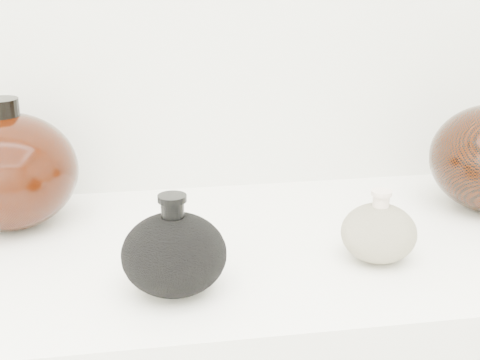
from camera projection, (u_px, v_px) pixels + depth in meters
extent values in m
cube|color=white|center=(222.00, 254.00, 0.97)|extent=(1.20, 0.50, 0.03)
ellipsoid|color=black|center=(174.00, 254.00, 0.82)|extent=(0.15, 0.15, 0.10)
cylinder|color=black|center=(173.00, 210.00, 0.80)|extent=(0.03, 0.03, 0.03)
cylinder|color=black|center=(172.00, 198.00, 0.79)|extent=(0.04, 0.04, 0.01)
ellipsoid|color=beige|center=(379.00, 233.00, 0.90)|extent=(0.11, 0.11, 0.08)
cylinder|color=beige|center=(381.00, 201.00, 0.89)|extent=(0.02, 0.02, 0.02)
cylinder|color=beige|center=(382.00, 193.00, 0.88)|extent=(0.03, 0.03, 0.01)
ellipsoid|color=black|center=(8.00, 171.00, 1.00)|extent=(0.27, 0.27, 0.18)
cylinder|color=black|center=(1.00, 110.00, 0.97)|extent=(0.07, 0.07, 0.03)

